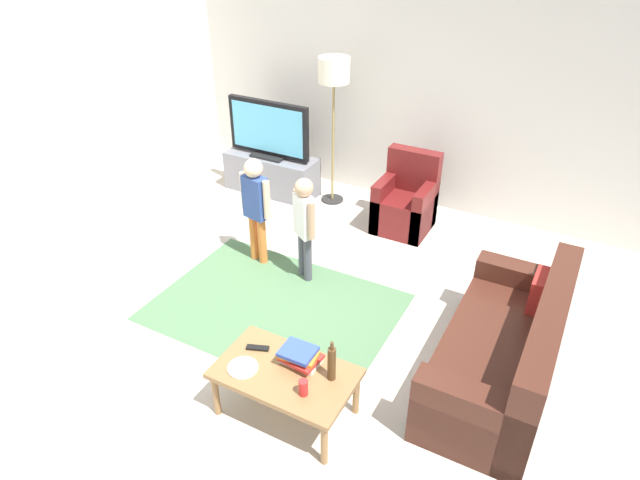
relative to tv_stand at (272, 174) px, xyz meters
name	(u,v)px	position (x,y,z in m)	size (l,w,h in m)	color
ground	(288,334)	(1.63, -2.30, -0.24)	(7.80, 7.80, 0.00)	beige
wall_back	(418,93)	(1.63, 0.70, 1.11)	(6.00, 0.12, 2.70)	silver
wall_left	(20,130)	(-1.37, -2.30, 1.11)	(0.12, 6.00, 2.70)	silver
area_rug	(275,307)	(1.33, -2.03, -0.24)	(2.20, 1.60, 0.01)	#4C724C
tv_stand	(272,174)	(0.00, 0.00, 0.00)	(1.20, 0.44, 0.50)	slate
tv	(269,130)	(0.00, -0.02, 0.60)	(1.10, 0.28, 0.71)	black
couch	(509,355)	(3.43, -1.97, 0.05)	(0.80, 1.80, 0.86)	#472319
armchair	(406,204)	(1.85, -0.04, 0.05)	(0.60, 0.60, 0.90)	maroon
floor_lamp	(334,78)	(0.80, 0.15, 1.30)	(0.36, 0.36, 1.78)	#262626
child_near_tv	(256,202)	(0.75, -1.43, 0.45)	(0.38, 0.19, 1.15)	orange
child_center	(304,220)	(1.33, -1.46, 0.41)	(0.32, 0.24, 1.09)	#4C4C59
coffee_table	(285,376)	(2.07, -3.05, 0.13)	(1.00, 0.60, 0.42)	olive
book_stack	(300,356)	(2.12, -2.93, 0.24)	(0.31, 0.25, 0.13)	white
bottle	(332,363)	(2.39, -2.95, 0.32)	(0.06, 0.06, 0.33)	#4C3319
tv_remote	(258,348)	(1.77, -2.95, 0.19)	(0.17, 0.05, 0.02)	black
soda_can	(303,388)	(2.29, -3.17, 0.24)	(0.07, 0.07, 0.12)	red
plate	(243,368)	(1.79, -3.17, 0.18)	(0.22, 0.22, 0.02)	white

